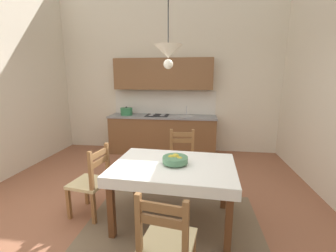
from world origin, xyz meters
TOP-DOWN VIEW (x-y plane):
  - ground_plane at (0.00, 0.00)m, footprint 5.81×6.21m
  - wall_back at (0.00, 2.86)m, footprint 5.81×0.12m
  - area_rug at (0.47, -0.22)m, footprint 2.10×1.60m
  - kitchen_cabinetry at (-0.09, 2.53)m, footprint 2.49×0.63m
  - dining_table at (0.47, -0.12)m, footprint 1.49×1.10m
  - dining_chair_camera_side at (0.52, -1.06)m, footprint 0.48×0.48m
  - dining_chair_kitchen_side at (0.49, 0.84)m, footprint 0.45×0.45m
  - dining_chair_tv_side at (-0.60, -0.11)m, footprint 0.48×0.48m
  - fruit_bowl at (0.48, -0.12)m, footprint 0.30×0.30m
  - pendant_lamp at (0.39, -0.01)m, footprint 0.32×0.32m

SIDE VIEW (x-z plane):
  - ground_plane at x=0.00m, z-range -0.10..0.00m
  - area_rug at x=0.47m, z-range 0.00..0.01m
  - dining_chair_camera_side at x=0.52m, z-range -0.02..0.91m
  - dining_chair_kitchen_side at x=0.49m, z-range -0.02..0.91m
  - dining_chair_tv_side at x=-0.60m, z-range -0.02..0.91m
  - dining_table at x=0.47m, z-range 0.26..1.01m
  - fruit_bowl at x=0.48m, z-range 0.75..0.87m
  - kitchen_cabinetry at x=-0.09m, z-range -0.24..1.96m
  - wall_back at x=0.00m, z-range 0.00..4.06m
  - pendant_lamp at x=0.39m, z-range 1.64..2.44m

